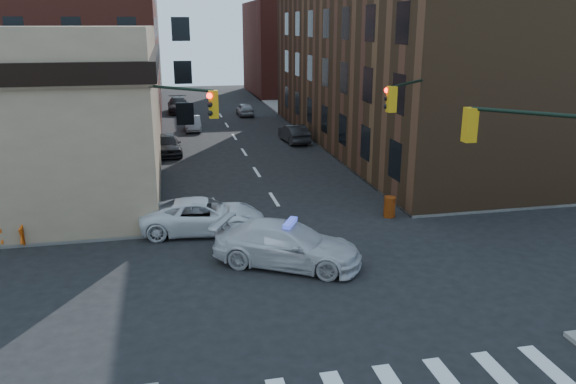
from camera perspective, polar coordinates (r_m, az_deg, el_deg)
name	(u,v)px	position (r m, az deg, el deg)	size (l,w,h in m)	color
ground	(324,277)	(21.27, 3.66, -8.64)	(140.00, 140.00, 0.00)	black
sidewalk_ne	(457,118)	(59.23, 16.79, 7.19)	(34.00, 54.50, 0.15)	gray
commercial_row_ne	(411,53)	(44.94, 12.35, 13.62)	(14.00, 34.00, 14.00)	#4C321E
filler_nw	(80,33)	(81.19, -20.35, 14.88)	(20.00, 18.00, 16.00)	brown
filler_ne	(309,48)	(78.95, 2.16, 14.39)	(16.00, 16.00, 12.00)	#5C241D
signal_pole_nw	(157,142)	(24.29, -13.13, 4.97)	(3.58, 3.67, 8.00)	black
signal_pole_ne	(416,131)	(26.74, 12.88, 6.03)	(3.67, 3.58, 8.00)	black
tree_ne_near	(327,96)	(46.63, 4.03, 9.72)	(3.00, 3.00, 4.85)	black
tree_ne_far	(304,86)	(54.32, 1.67, 10.72)	(3.00, 3.00, 4.85)	black
police_car	(287,244)	(21.97, -0.05, -5.36)	(2.36, 5.82, 1.69)	silver
pickup	(203,216)	(25.69, -8.61, -2.41)	(2.56, 5.55, 1.54)	white
parked_car_wnear	(168,144)	(41.70, -12.12, 4.76)	(1.79, 4.46, 1.52)	black
parked_car_wfar	(193,123)	(51.03, -9.65, 6.88)	(1.35, 3.86, 1.27)	gray
parked_car_wdeep	(178,105)	(62.16, -11.08, 8.67)	(2.23, 5.49, 1.59)	black
parked_car_enear	(294,133)	(45.14, 0.61, 5.97)	(1.52, 4.36, 1.44)	black
parked_car_efar	(245,109)	(59.07, -4.40, 8.39)	(1.55, 3.86, 1.31)	#9C9DA4
pedestrian_a	(98,213)	(26.53, -18.75, -2.01)	(0.61, 0.40, 1.68)	black
pedestrian_b	(106,208)	(27.16, -18.04, -1.52)	(0.81, 0.63, 1.68)	black
pedestrian_c	(63,208)	(27.52, -21.87, -1.52)	(1.07, 0.45, 1.82)	#212532
barrel_road	(389,207)	(27.92, 10.27, -1.50)	(0.57, 0.57, 1.02)	#E53D0A
barrel_bank	(200,209)	(27.47, -8.97, -1.75)	(0.56, 0.56, 1.00)	red
barricade_nw_a	(149,216)	(26.64, -13.97, -2.42)	(1.19, 0.60, 0.89)	orange
barricade_nw_b	(15,234)	(26.49, -26.00, -3.86)	(1.10, 0.55, 0.82)	#CE4109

